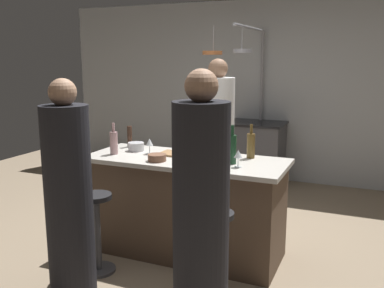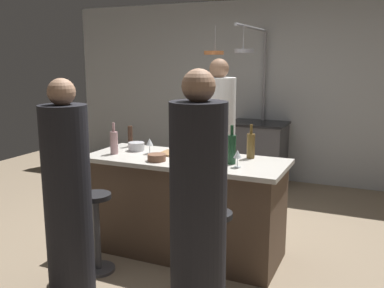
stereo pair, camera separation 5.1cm
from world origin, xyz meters
name	(u,v)px [view 1 (the left image)]	position (x,y,z in m)	size (l,w,h in m)	color
ground_plane	(186,252)	(0.00, 0.00, 0.00)	(9.00, 9.00, 0.00)	gray
back_wall	(264,91)	(0.00, 2.85, 1.30)	(6.40, 0.16, 2.60)	#B2B7BC
kitchen_island	(186,206)	(0.00, 0.00, 0.45)	(1.80, 0.72, 0.90)	brown
stove_range	(255,153)	(0.00, 2.45, 0.45)	(0.80, 0.64, 0.89)	#47474C
chef	(217,145)	(-0.07, 1.03, 0.82)	(0.37, 0.37, 1.77)	white
bar_stool_left	(97,229)	(-0.53, -0.62, 0.38)	(0.28, 0.28, 0.68)	#4C4C51
guest_left	(69,199)	(-0.50, -0.99, 0.76)	(0.35, 0.35, 1.64)	black
bar_stool_right	(216,251)	(0.52, -0.62, 0.38)	(0.28, 0.28, 0.68)	#4C4C51
guest_right	(201,215)	(0.55, -1.00, 0.79)	(0.36, 0.36, 1.71)	black
overhead_pot_rack	(245,72)	(-0.06, 2.05, 1.60)	(0.58, 1.38, 2.17)	gray
cutting_board	(177,154)	(-0.12, 0.09, 0.91)	(0.32, 0.22, 0.02)	#997047
pepper_mill	(130,136)	(-0.72, 0.24, 1.01)	(0.05, 0.05, 0.21)	#382319
wine_bottle_rose	(114,142)	(-0.67, -0.11, 1.01)	(0.07, 0.07, 0.29)	#B78C8E
wine_bottle_green	(232,149)	(0.45, -0.04, 1.03)	(0.07, 0.07, 0.33)	#193D23
wine_bottle_amber	(251,145)	(0.53, 0.23, 1.02)	(0.07, 0.07, 0.30)	brown
wine_glass_near_left_guest	(238,155)	(0.53, -0.13, 1.01)	(0.07, 0.07, 0.15)	silver
wine_glass_near_right_guest	(149,143)	(-0.37, 0.02, 1.01)	(0.07, 0.07, 0.15)	silver
mixing_bowl_wooden	(157,158)	(-0.18, -0.20, 0.93)	(0.16, 0.16, 0.06)	brown
mixing_bowl_steel	(136,147)	(-0.56, 0.09, 0.94)	(0.15, 0.15, 0.08)	#B7B7BC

